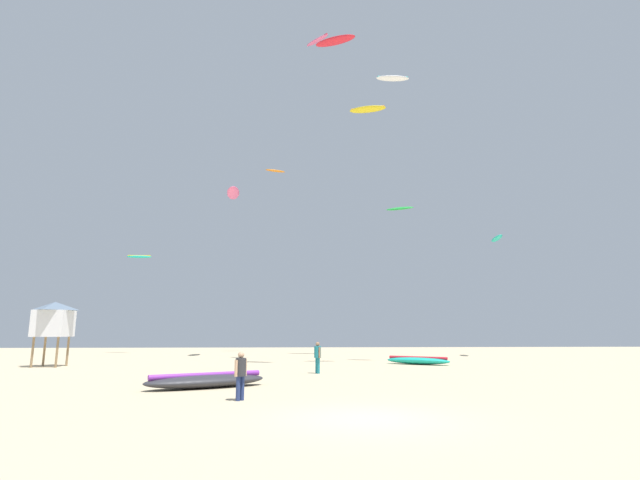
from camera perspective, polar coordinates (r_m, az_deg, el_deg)
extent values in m
plane|color=#C6B28C|center=(13.21, 5.56, -20.26)|extent=(120.00, 120.00, 0.00)
cylinder|color=navy|center=(16.62, -9.62, -16.87)|extent=(0.14, 0.14, 0.77)
cylinder|color=navy|center=(16.74, -9.16, -16.84)|extent=(0.14, 0.14, 0.77)
cylinder|color=#2D2D33|center=(16.62, -9.32, -14.56)|extent=(0.35, 0.35, 0.57)
cylinder|color=tan|center=(16.48, -9.85, -14.66)|extent=(0.10, 0.10, 0.53)
cylinder|color=tan|center=(16.77, -8.79, -14.62)|extent=(0.10, 0.10, 0.53)
sphere|color=tan|center=(16.60, -9.27, -13.19)|extent=(0.21, 0.21, 0.21)
cylinder|color=teal|center=(26.89, -0.19, -14.59)|extent=(0.15, 0.15, 0.82)
cylinder|color=teal|center=(27.06, -0.38, -14.57)|extent=(0.15, 0.15, 0.82)
cylinder|color=teal|center=(26.94, -0.28, -13.05)|extent=(0.38, 0.38, 0.62)
cylinder|color=#936B4C|center=(26.74, -0.05, -13.12)|extent=(0.11, 0.11, 0.57)
cylinder|color=#936B4C|center=(27.13, -0.51, -13.09)|extent=(0.11, 0.11, 0.57)
sphere|color=#936B4C|center=(26.92, -0.28, -12.15)|extent=(0.22, 0.22, 0.22)
ellipsoid|color=#19B29E|center=(35.02, 11.44, -13.77)|extent=(4.44, 3.75, 0.55)
cylinder|color=red|center=(35.01, 11.43, -13.43)|extent=(3.49, 2.64, 0.20)
ellipsoid|color=#2D2D33|center=(20.63, -13.23, -15.85)|extent=(5.00, 3.60, 0.54)
cylinder|color=purple|center=(20.61, -13.20, -15.23)|extent=(4.08, 2.38, 0.22)
cylinder|color=#8C704C|center=(36.86, -27.58, -11.53)|extent=(0.14, 0.14, 1.90)
cylinder|color=#8C704C|center=(35.49, -28.57, -11.52)|extent=(0.14, 0.14, 1.90)
cylinder|color=#8C704C|center=(37.49, -29.71, -11.31)|extent=(0.14, 0.14, 1.90)
cylinder|color=#8C704C|center=(36.14, -30.76, -11.28)|extent=(0.14, 0.14, 1.90)
cube|color=white|center=(36.47, -28.89, -8.60)|extent=(2.00, 2.00, 1.70)
pyramid|color=slate|center=(36.51, -28.73, -6.84)|extent=(2.30, 2.30, 0.55)
ellipsoid|color=orange|center=(57.13, -5.29, 8.12)|extent=(2.47, 1.40, 0.31)
ellipsoid|color=#19B29E|center=(48.50, 20.11, 0.18)|extent=(1.64, 3.27, 0.54)
ellipsoid|color=white|center=(38.04, 8.54, 18.31)|extent=(2.44, 0.74, 0.30)
cylinder|color=#19B29E|center=(38.09, 8.54, 18.45)|extent=(2.24, 0.15, 0.11)
ellipsoid|color=yellow|center=(50.68, 5.63, 15.07)|extent=(3.82, 2.10, 0.56)
cylinder|color=orange|center=(50.76, 5.63, 15.23)|extent=(3.27, 1.14, 0.16)
ellipsoid|color=#19B29E|center=(56.21, -20.52, -1.87)|extent=(2.65, 0.78, 0.33)
cylinder|color=yellow|center=(56.23, -20.51, -1.75)|extent=(2.44, 0.13, 0.12)
ellipsoid|color=red|center=(37.37, 1.80, 22.40)|extent=(3.08, 2.11, 0.39)
ellipsoid|color=#E5598C|center=(43.90, -0.32, 22.45)|extent=(2.17, 2.28, 0.46)
cylinder|color=red|center=(43.96, -0.32, 22.57)|extent=(1.58, 1.72, 0.11)
ellipsoid|color=green|center=(38.78, 9.39, 3.68)|extent=(2.27, 1.54, 0.42)
ellipsoid|color=#E5598C|center=(47.28, -10.18, 5.46)|extent=(1.50, 4.25, 0.71)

